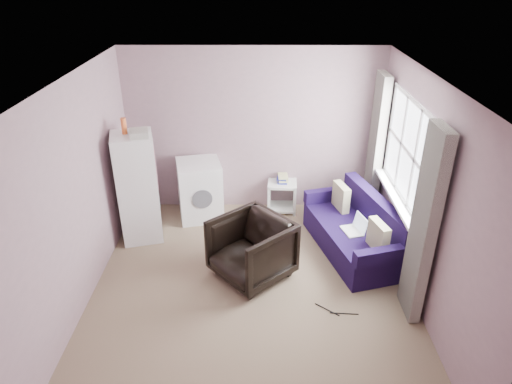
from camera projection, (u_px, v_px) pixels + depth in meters
room at (253, 196)px, 4.97m from camera, size 3.84×4.24×2.54m
armchair at (251, 246)px, 5.57m from camera, size 1.14×1.14×0.86m
fridge at (138, 187)px, 6.21m from camera, size 0.65×0.65×1.76m
washing_machine at (200, 189)px, 6.88m from camera, size 0.75×0.75×0.89m
side_table at (282, 193)px, 7.15m from camera, size 0.46×0.46×0.60m
sofa at (357, 232)px, 6.13m from camera, size 1.22×1.87×0.77m
window_dressing at (396, 181)px, 5.64m from camera, size 0.17×2.62×2.18m
floor_cables at (336, 311)px, 5.15m from camera, size 0.47×0.21×0.01m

